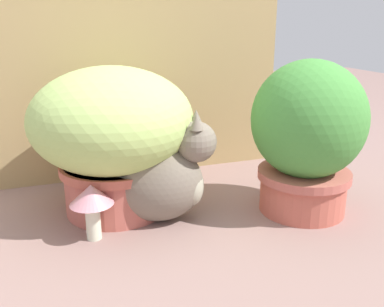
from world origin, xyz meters
The scene contains 6 objects.
ground_plane centered at (0.00, 0.00, 0.00)m, with size 6.00×6.00×0.00m, color gray.
cardboard_backdrop centered at (0.02, 0.46, 0.41)m, with size 1.12×0.03×0.82m, color tan.
grass_planter centered at (-0.08, 0.17, 0.23)m, with size 0.45×0.45×0.42m.
leafy_planter centered at (0.43, -0.01, 0.23)m, with size 0.32×0.32×0.44m.
cat centered at (0.03, 0.07, 0.12)m, with size 0.36×0.25×0.32m.
mushroom_ornament_pink centered at (-0.17, 0.02, 0.11)m, with size 0.11×0.11×0.15m.
Camera 1 is at (-0.26, -0.98, 0.54)m, focal length 39.98 mm.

